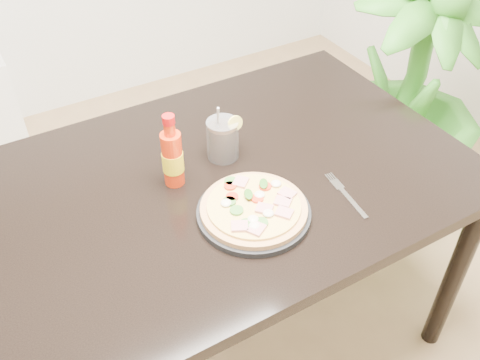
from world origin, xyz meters
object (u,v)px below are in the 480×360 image
plate (254,213)px  pizza (254,207)px  houseplant (407,93)px  hot_sauce_bottle (172,157)px  fork (345,194)px  dining_table (219,200)px  cola_cup (223,140)px

plate → pizza: size_ratio=1.07×
pizza → houseplant: houseplant is taller
hot_sauce_bottle → pizza: bearing=-61.5°
pizza → fork: 0.25m
houseplant → plate: bearing=-156.0°
dining_table → hot_sauce_bottle: size_ratio=6.52×
cola_cup → fork: bearing=-57.2°
plate → hot_sauce_bottle: (-0.12, 0.22, 0.08)m
cola_cup → houseplant: bearing=11.4°
plate → fork: 0.25m
fork → houseplant: size_ratio=0.17×
dining_table → fork: fork is taller
cola_cup → pizza: bearing=-101.2°
pizza → hot_sauce_bottle: bearing=118.5°
houseplant → fork: bearing=-146.3°
hot_sauce_bottle → fork: hot_sauce_bottle is taller
dining_table → pizza: 0.21m
pizza → plate: bearing=133.1°
dining_table → plate: (0.01, -0.17, 0.09)m
plate → cola_cup: (0.05, 0.25, 0.05)m
fork → houseplant: bearing=40.4°
fork → houseplant: (0.75, 0.50, -0.19)m
dining_table → houseplant: houseplant is taller
plate → fork: plate is taller
dining_table → fork: 0.35m
pizza → fork: pizza is taller
dining_table → cola_cup: (0.06, 0.08, 0.14)m
pizza → cola_cup: bearing=78.8°
dining_table → pizza: (0.01, -0.18, 0.11)m
plate → houseplant: houseplant is taller
cola_cup → fork: cola_cup is taller
plate → pizza: (0.00, -0.00, 0.02)m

